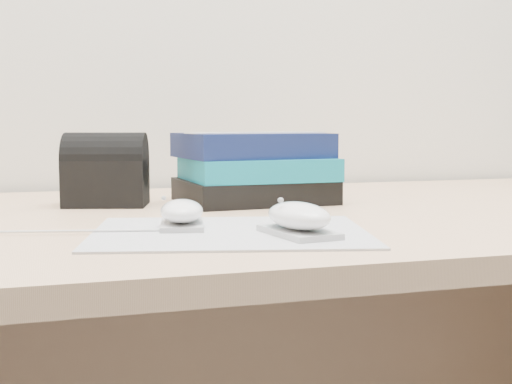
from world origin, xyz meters
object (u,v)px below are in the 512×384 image
object	(u,v)px
mouse_rear	(182,213)
mouse_front	(299,219)
desk	(259,352)
pouch	(106,171)
book_stack	(254,168)

from	to	relation	value
mouse_rear	mouse_front	xyz separation A→B (m)	(0.12, -0.10, 0.00)
desk	pouch	world-z (taller)	pouch
desk	mouse_rear	world-z (taller)	mouse_rear
book_stack	desk	bearing A→B (deg)	-99.04
book_stack	pouch	distance (m)	0.24
pouch	mouse_rear	bearing A→B (deg)	-76.89
desk	book_stack	world-z (taller)	book_stack
pouch	mouse_front	bearing A→B (deg)	-64.46
mouse_front	pouch	xyz separation A→B (m)	(-0.18, 0.38, 0.03)
mouse_rear	pouch	world-z (taller)	pouch
mouse_front	pouch	size ratio (longest dim) A/B	0.78
mouse_front	desk	bearing A→B (deg)	81.08
mouse_rear	pouch	bearing A→B (deg)	103.11
desk	book_stack	xyz separation A→B (m)	(0.01, 0.05, 0.29)
pouch	desk	bearing A→B (deg)	-18.28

